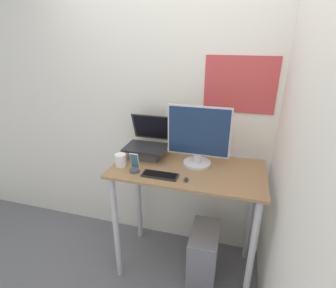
{
  "coord_description": "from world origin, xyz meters",
  "views": [
    {
      "loc": [
        0.34,
        -1.45,
        1.94
      ],
      "look_at": [
        -0.16,
        0.3,
        1.18
      ],
      "focal_mm": 28.0,
      "sensor_mm": 36.0,
      "label": 1
    }
  ],
  "objects_px": {
    "monitor": "(198,139)",
    "cell_phone": "(134,167)",
    "computer_tower": "(204,254)",
    "keyboard": "(160,175)",
    "mouse": "(186,179)",
    "laptop": "(147,147)"
  },
  "relations": [
    {
      "from": "mouse",
      "to": "monitor",
      "type": "bearing_deg",
      "value": 83.83
    },
    {
      "from": "laptop",
      "to": "monitor",
      "type": "relative_size",
      "value": 0.71
    },
    {
      "from": "laptop",
      "to": "keyboard",
      "type": "bearing_deg",
      "value": -55.74
    },
    {
      "from": "laptop",
      "to": "mouse",
      "type": "distance_m",
      "value": 0.51
    },
    {
      "from": "monitor",
      "to": "mouse",
      "type": "xyz_separation_m",
      "value": [
        -0.03,
        -0.27,
        -0.2
      ]
    },
    {
      "from": "cell_phone",
      "to": "monitor",
      "type": "bearing_deg",
      "value": 30.06
    },
    {
      "from": "mouse",
      "to": "cell_phone",
      "type": "bearing_deg",
      "value": 175.88
    },
    {
      "from": "monitor",
      "to": "mouse",
      "type": "relative_size",
      "value": 9.53
    },
    {
      "from": "cell_phone",
      "to": "computer_tower",
      "type": "bearing_deg",
      "value": 11.38
    },
    {
      "from": "cell_phone",
      "to": "computer_tower",
      "type": "height_order",
      "value": "cell_phone"
    },
    {
      "from": "mouse",
      "to": "laptop",
      "type": "bearing_deg",
      "value": 141.7
    },
    {
      "from": "monitor",
      "to": "laptop",
      "type": "bearing_deg",
      "value": 174.58
    },
    {
      "from": "monitor",
      "to": "cell_phone",
      "type": "bearing_deg",
      "value": -149.94
    },
    {
      "from": "mouse",
      "to": "computer_tower",
      "type": "height_order",
      "value": "mouse"
    },
    {
      "from": "keyboard",
      "to": "laptop",
      "type": "bearing_deg",
      "value": 124.26
    },
    {
      "from": "keyboard",
      "to": "mouse",
      "type": "relative_size",
      "value": 5.22
    },
    {
      "from": "mouse",
      "to": "cell_phone",
      "type": "distance_m",
      "value": 0.4
    },
    {
      "from": "laptop",
      "to": "keyboard",
      "type": "xyz_separation_m",
      "value": [
        0.2,
        -0.3,
        -0.07
      ]
    },
    {
      "from": "laptop",
      "to": "monitor",
      "type": "bearing_deg",
      "value": -5.42
    },
    {
      "from": "laptop",
      "to": "keyboard",
      "type": "height_order",
      "value": "laptop"
    },
    {
      "from": "monitor",
      "to": "keyboard",
      "type": "height_order",
      "value": "monitor"
    },
    {
      "from": "computer_tower",
      "to": "cell_phone",
      "type": "bearing_deg",
      "value": -168.62
    }
  ]
}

